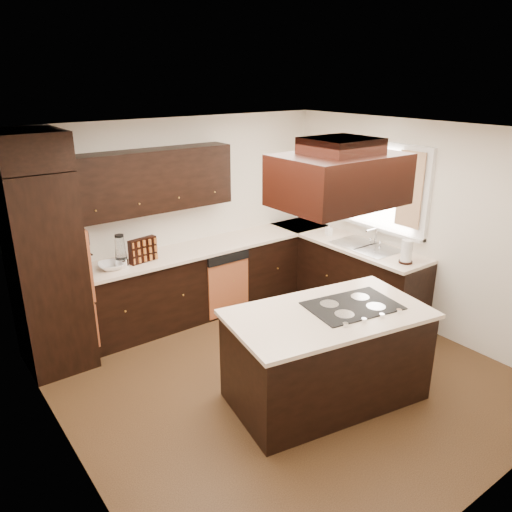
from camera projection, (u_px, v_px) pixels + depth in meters
The scene contains 30 objects.
floor at pixel (283, 378), 5.22m from camera, with size 4.20×4.20×0.02m, color brown.
ceiling at pixel (288, 131), 4.36m from camera, with size 4.20×4.20×0.02m, color white.
wall_back at pixel (179, 218), 6.38m from camera, with size 4.20×0.02×2.50m, color silver.
wall_front at pixel (495, 361), 3.20m from camera, with size 4.20×0.02×2.50m, color silver.
wall_left at pixel (61, 328), 3.61m from camera, with size 0.02×4.20×2.50m, color silver.
wall_right at pixel (420, 228), 5.97m from camera, with size 0.02×4.20×2.50m, color silver.
oven_column at pixel (47, 272), 5.14m from camera, with size 0.65×0.75×2.12m, color black.
wall_oven_face at pixel (80, 259), 5.32m from camera, with size 0.05×0.62×0.78m, color #BA5F36.
base_cabinets_back at pixel (197, 283), 6.44m from camera, with size 2.93×0.60×0.88m, color black.
base_cabinets_right at pixel (343, 273), 6.76m from camera, with size 0.60×2.40×0.88m, color black.
countertop_back at pixel (196, 250), 6.27m from camera, with size 2.93×0.63×0.04m, color #F5DDC2.
countertop_right at pixel (345, 241), 6.59m from camera, with size 0.63×2.40×0.04m, color #F5DDC2.
upper_cabinets at pixel (152, 181), 5.81m from camera, with size 2.00×0.34×0.72m, color black.
dishwasher_front at pixel (228, 288), 6.40m from camera, with size 0.60×0.05×0.72m, color #BA5F36.
window_frame at pixel (385, 187), 6.23m from camera, with size 0.06×1.32×1.12m, color white.
window_pane at pixel (386, 187), 6.24m from camera, with size 0.00×1.20×1.00m, color white.
curtain_left at pixel (410, 190), 5.86m from camera, with size 0.02×0.34×0.90m, color beige.
curtain_right at pixel (356, 179), 6.49m from camera, with size 0.02×0.34×0.90m, color beige.
sink_rim at pixel (366, 246), 6.33m from camera, with size 0.52×0.84×0.01m, color silver.
island at pixel (326, 357), 4.75m from camera, with size 1.79×0.97×0.88m, color black.
island_top at pixel (328, 314), 4.60m from camera, with size 1.85×1.04×0.04m, color #F5DDC2.
cooktop at pixel (352, 306), 4.70m from camera, with size 0.84×0.56×0.01m, color black.
range_hood at pixel (339, 180), 4.12m from camera, with size 1.05×0.72×0.42m, color black.
hood_duct at pixel (341, 146), 4.03m from camera, with size 0.55×0.50×0.13m, color black.
blender_base at pixel (122, 263), 5.65m from camera, with size 0.15×0.15×0.10m, color silver.
blender_pitcher at pixel (120, 248), 5.59m from camera, with size 0.13×0.13×0.26m, color silver.
spice_rack at pixel (143, 250), 5.78m from camera, with size 0.34×0.09×0.28m, color black.
mixing_bowl at pixel (111, 266), 5.60m from camera, with size 0.29×0.29×0.07m, color white.
soap_bottle at pixel (329, 230), 6.75m from camera, with size 0.07×0.07×0.16m, color white.
paper_towel at pixel (407, 252), 5.74m from camera, with size 0.13×0.13×0.28m, color white.
Camera 1 is at (-2.89, -3.42, 2.98)m, focal length 35.00 mm.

